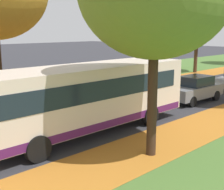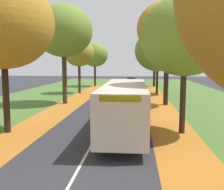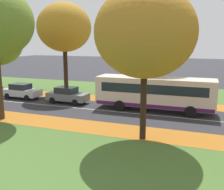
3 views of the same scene
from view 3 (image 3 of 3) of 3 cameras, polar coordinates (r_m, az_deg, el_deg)
leaf_litter_left at (r=19.35m, az=-5.22°, el=-6.82°), size 2.80×60.00×0.00m
grass_verge_right at (r=33.96m, az=-4.44°, el=1.19°), size 12.00×90.00×0.01m
leaf_litter_right at (r=27.64m, az=2.95°, el=-1.18°), size 2.80×60.00×0.00m
road_centre_line at (r=26.07m, az=-12.86°, el=-2.26°), size 0.12×80.00×0.01m
tree_left_near at (r=15.99m, az=7.21°, el=13.30°), size 6.07×6.07×9.35m
tree_right_near at (r=26.65m, az=10.76°, el=10.75°), size 5.22×5.22×8.18m
tree_right_mid at (r=30.69m, az=-10.37°, el=14.26°), size 6.06×6.06×10.40m
bus at (r=23.60m, az=9.27°, el=0.68°), size 2.70×10.41×2.98m
car_grey_lead at (r=26.74m, az=-9.68°, el=-0.00°), size 1.92×4.27×1.62m
car_silver_following at (r=30.14m, az=-19.09°, el=0.82°), size 1.85×4.23×1.62m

